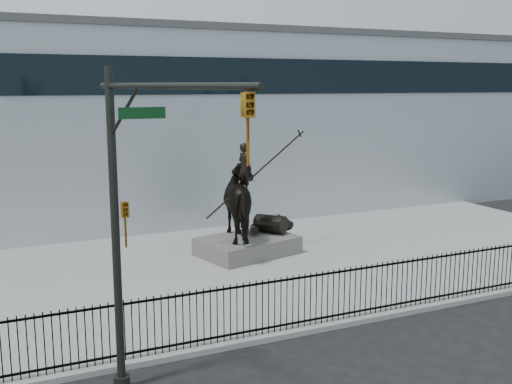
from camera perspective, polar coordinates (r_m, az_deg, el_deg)
name	(u,v)px	position (r m, az deg, el deg)	size (l,w,h in m)	color
ground	(387,337)	(16.74, 12.37, -13.37)	(120.00, 120.00, 0.00)	black
plaza	(272,264)	(22.33, 1.51, -6.87)	(30.00, 12.00, 0.15)	gray
building	(169,124)	(33.59, -8.28, 6.46)	(44.00, 14.00, 9.00)	silver
picket_fence	(361,290)	(17.35, 9.98, -9.22)	(22.10, 0.10, 1.50)	black
statue_plinth	(247,246)	(23.23, -0.83, -5.14)	(3.55, 2.44, 0.67)	#56534E
equestrian_statue	(249,202)	(22.88, -0.70, -0.94)	(4.44, 3.29, 3.85)	black
traffic_signal_left	(136,217)	(12.13, -11.40, -2.36)	(1.52, 4.84, 7.00)	black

